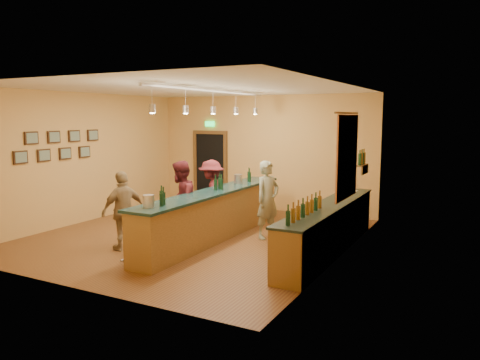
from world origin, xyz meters
The scene contains 18 objects.
floor centered at (0.00, 0.00, 0.00)m, with size 7.00×7.00×0.00m, color #5C301A.
ceiling centered at (0.00, 0.00, 3.20)m, with size 6.50×7.00×0.02m, color silver.
wall_back centered at (0.00, 3.50, 1.60)m, with size 6.50×0.02×3.20m, color tan.
wall_front centered at (0.00, -3.50, 1.60)m, with size 6.50×0.02×3.20m, color tan.
wall_left centered at (-3.25, 0.00, 1.60)m, with size 0.02×7.00×3.20m, color tan.
wall_right centered at (3.25, 0.00, 1.60)m, with size 0.02×7.00×3.20m, color tan.
doorway centered at (-1.70, 3.47, 1.13)m, with size 1.15×0.09×2.48m.
tapestry centered at (3.23, 0.40, 1.85)m, with size 0.03×1.40×1.60m, color maroon.
bottle_shelf centered at (3.17, 1.90, 1.67)m, with size 0.17×0.55×0.54m.
picture_grid centered at (-3.21, -0.75, 1.95)m, with size 0.06×2.20×0.70m, color #382111, non-canonical shape.
back_counter centered at (2.97, 0.18, 0.49)m, with size 0.60×4.55×1.27m.
tasting_bar centered at (0.50, 0.00, 0.61)m, with size 0.73×5.10×1.38m.
pendant_track centered at (0.50, 0.00, 2.98)m, with size 0.11×4.60×0.50m.
bartender centered at (1.47, 0.63, 0.84)m, with size 0.61×0.40×1.68m, color gray.
customer_a centered at (-0.05, -0.44, 0.85)m, with size 0.83×0.64×1.70m, color #59191E.
customer_b centered at (-0.65, -1.51, 0.78)m, with size 0.92×0.38×1.56m, color #997A51.
customer_c centered at (-0.05, 0.81, 0.81)m, with size 1.05×0.60×1.62m, color #59191E.
bar_stool centered at (2.09, 1.85, 0.51)m, with size 0.32×0.32×0.66m.
Camera 1 is at (5.57, -8.40, 2.61)m, focal length 35.00 mm.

